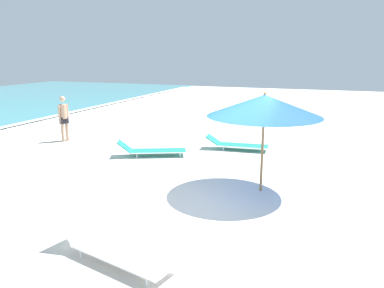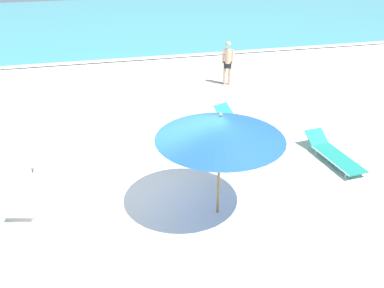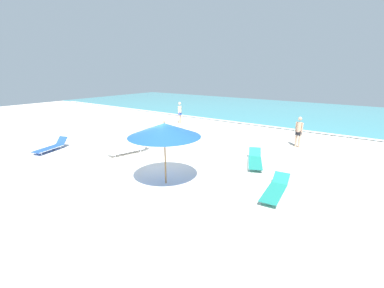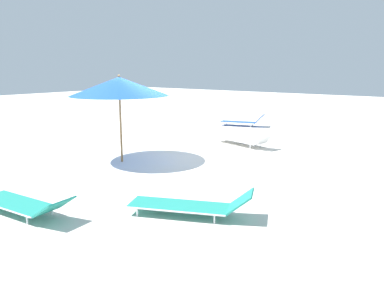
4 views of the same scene
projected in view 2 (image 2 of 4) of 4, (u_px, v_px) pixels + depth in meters
The scene contains 7 objects.
ground_plane at pixel (161, 199), 10.43m from camera, with size 60.00×60.00×0.16m.
ocean_water at pixel (107, 22), 28.25m from camera, with size 60.00×18.61×0.07m.
beach_umbrella at pixel (220, 128), 8.83m from camera, with size 2.75×2.75×2.47m.
sun_lounger_beside_umbrella at pixel (334, 154), 11.85m from camera, with size 0.81×2.25×0.48m.
sun_lounger_near_water_left at pixel (242, 123), 13.61m from camera, with size 1.47×2.31×0.53m.
sun_lounger_near_water_right at pixel (36, 187), 10.35m from camera, with size 1.11×2.31×0.60m.
beachgoer_wading_adult at pixel (228, 61), 17.02m from camera, with size 0.44×0.27×1.76m.
Camera 2 is at (-1.28, -8.55, 5.93)m, focal length 40.00 mm.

